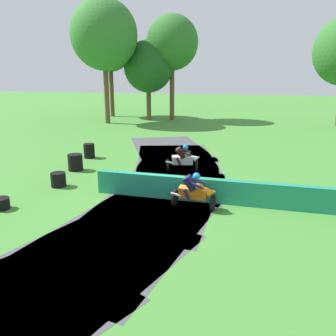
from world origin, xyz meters
TOP-DOWN VIEW (x-y plane):
  - ground_plane at (0.00, 0.00)m, footprint 120.00×120.00m
  - track_asphalt at (-0.93, 0.06)m, footprint 8.63×25.97m
  - safety_barrier at (4.96, -0.31)m, footprint 15.19×1.25m
  - motorcycle_lead_orange at (1.36, -0.91)m, footprint 1.71×0.91m
  - motorcycle_chase_white at (0.24, 3.66)m, footprint 1.69×0.95m
  - tire_stack_mid_a at (-5.35, -2.28)m, footprint 0.60×0.60m
  - tire_stack_mid_b at (-4.59, 0.44)m, footprint 0.62×0.62m
  - tire_stack_far at (-4.99, 2.91)m, footprint 0.71×0.71m
  - tire_stack_extra_a at (-5.38, 5.43)m, footprint 0.60×0.60m
  - tree_far_right at (-10.45, 23.06)m, footprint 4.66×4.66m
  - tree_mid_rise at (-3.82, 21.73)m, footprint 4.83×4.83m
  - tree_behind_barrier at (-5.99, 21.12)m, footprint 4.61×4.61m
  - tree_distant at (-9.15, 18.24)m, footprint 5.79×5.79m

SIDE VIEW (x-z plane):
  - ground_plane at x=0.00m, z-range 0.00..0.00m
  - track_asphalt at x=-0.93m, z-range 0.00..0.01m
  - tire_stack_mid_a at x=-5.35m, z-range 0.00..0.40m
  - tire_stack_mid_b at x=-4.59m, z-range 0.00..0.60m
  - tire_stack_far at x=-4.99m, z-range 0.00..0.80m
  - tire_stack_extra_a at x=-5.38m, z-range 0.00..0.80m
  - safety_barrier at x=4.96m, z-range 0.00..0.90m
  - motorcycle_chase_white at x=0.24m, z-range -0.06..1.37m
  - motorcycle_lead_orange at x=1.36m, z-range -0.06..1.37m
  - tree_behind_barrier at x=-5.99m, z-range 1.29..8.75m
  - tree_far_right at x=-10.45m, z-range 2.23..11.66m
  - tree_mid_rise at x=-3.82m, z-range 2.29..12.01m
  - tree_distant at x=-9.15m, z-range 2.29..13.00m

